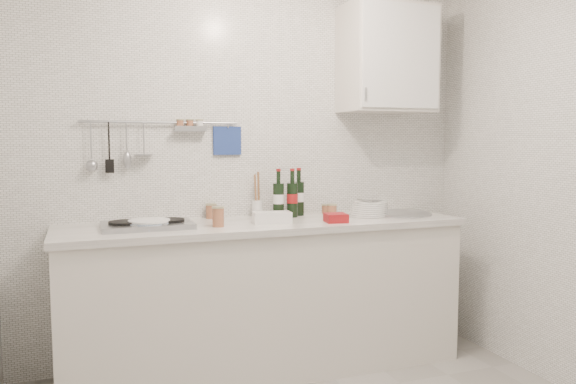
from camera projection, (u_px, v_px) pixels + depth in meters
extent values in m
cube|color=silver|center=(251.00, 165.00, 3.65)|extent=(3.00, 0.02, 2.50)
cube|color=silver|center=(266.00, 299.00, 3.45)|extent=(2.40, 0.60, 0.88)
cube|color=silver|center=(265.00, 225.00, 3.40)|extent=(2.44, 0.64, 0.04)
cube|color=black|center=(265.00, 359.00, 3.50)|extent=(2.34, 0.52, 0.10)
cube|color=#93969B|center=(147.00, 225.00, 3.16)|extent=(0.50, 0.32, 0.03)
cylinder|color=black|center=(125.00, 222.00, 3.11)|extent=(0.18, 0.18, 0.01)
cylinder|color=black|center=(169.00, 220.00, 3.20)|extent=(0.18, 0.18, 0.01)
cylinder|color=#93969B|center=(401.00, 214.00, 3.73)|extent=(0.40, 0.40, 0.02)
cylinder|color=#93969B|center=(401.00, 222.00, 3.74)|extent=(0.34, 0.34, 0.10)
cylinder|color=#93969B|center=(161.00, 122.00, 3.40)|extent=(0.95, 0.02, 0.02)
cube|color=navy|center=(227.00, 141.00, 3.57)|extent=(0.18, 0.02, 0.18)
cube|color=silver|center=(387.00, 59.00, 3.74)|extent=(0.60, 0.35, 0.70)
cube|color=white|center=(402.00, 56.00, 3.57)|extent=(0.56, 0.01, 0.66)
cylinder|color=#93969B|center=(366.00, 94.00, 3.49)|extent=(0.01, 0.01, 0.08)
cylinder|color=#4972A6|center=(146.00, 228.00, 3.12)|extent=(0.25, 0.25, 0.01)
cylinder|color=#4972A6|center=(147.00, 225.00, 3.13)|extent=(0.24, 0.24, 0.01)
cylinder|color=#4972A6|center=(148.00, 223.00, 3.13)|extent=(0.24, 0.24, 0.01)
cylinder|color=#4972A6|center=(149.00, 221.00, 3.14)|extent=(0.23, 0.23, 0.01)
cylinder|color=white|center=(368.00, 215.00, 3.66)|extent=(0.26, 0.26, 0.01)
cylinder|color=white|center=(368.00, 213.00, 3.67)|extent=(0.25, 0.25, 0.01)
cylinder|color=white|center=(368.00, 211.00, 3.67)|extent=(0.25, 0.25, 0.01)
cylinder|color=white|center=(369.00, 209.00, 3.68)|extent=(0.24, 0.24, 0.01)
cylinder|color=white|center=(369.00, 207.00, 3.68)|extent=(0.23, 0.23, 0.01)
cylinder|color=white|center=(370.00, 205.00, 3.68)|extent=(0.23, 0.23, 0.01)
cylinder|color=white|center=(370.00, 204.00, 3.69)|extent=(0.22, 0.22, 0.01)
cylinder|color=white|center=(371.00, 202.00, 3.69)|extent=(0.22, 0.22, 0.01)
cube|color=white|center=(272.00, 217.00, 3.34)|extent=(0.24, 0.14, 0.07)
cube|color=#A4121E|center=(336.00, 218.00, 3.38)|extent=(0.14, 0.14, 0.05)
cylinder|color=white|center=(257.00, 209.00, 3.62)|extent=(0.07, 0.07, 0.11)
cylinder|color=#915F3A|center=(258.00, 188.00, 3.61)|extent=(0.03, 0.05, 0.21)
cylinder|color=#915F3A|center=(255.00, 189.00, 3.61)|extent=(0.01, 0.04, 0.19)
cylinder|color=#92573A|center=(211.00, 212.00, 3.54)|extent=(0.07, 0.07, 0.09)
cylinder|color=tan|center=(211.00, 204.00, 3.53)|extent=(0.07, 0.07, 0.01)
cylinder|color=#92573A|center=(326.00, 210.00, 3.77)|extent=(0.06, 0.06, 0.05)
cylinder|color=tan|center=(326.00, 205.00, 3.77)|extent=(0.06, 0.06, 0.01)
cylinder|color=#92573A|center=(332.00, 211.00, 3.66)|extent=(0.06, 0.06, 0.07)
cylinder|color=tan|center=(332.00, 205.00, 3.66)|extent=(0.07, 0.07, 0.01)
cylinder|color=#92573A|center=(218.00, 217.00, 3.20)|extent=(0.07, 0.07, 0.11)
cylinder|color=tan|center=(218.00, 207.00, 3.19)|extent=(0.07, 0.07, 0.01)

